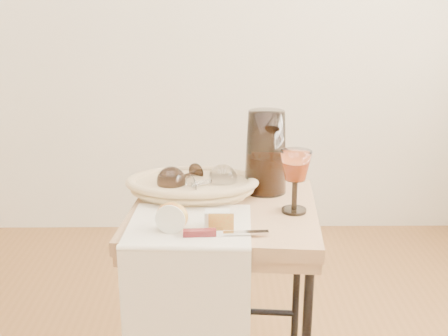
{
  "coord_description": "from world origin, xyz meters",
  "views": [
    {
      "loc": [
        0.35,
        -1.0,
        1.22
      ],
      "look_at": [
        0.36,
        0.42,
        0.77
      ],
      "focal_mm": 44.34,
      "sensor_mm": 36.0,
      "label": 1
    }
  ],
  "objects_px": {
    "bread_basket": "(192,188)",
    "wine_goblet": "(295,181)",
    "side_table": "(224,309)",
    "table_knife": "(222,232)",
    "tea_towel": "(190,225)",
    "goblet_lying_a": "(182,177)",
    "pitcher": "(266,152)",
    "apple_half": "(172,216)",
    "goblet_lying_b": "(210,181)"
  },
  "relations": [
    {
      "from": "bread_basket",
      "to": "wine_goblet",
      "type": "relative_size",
      "value": 1.96
    },
    {
      "from": "side_table",
      "to": "bread_basket",
      "type": "distance_m",
      "value": 0.37
    },
    {
      "from": "wine_goblet",
      "to": "bread_basket",
      "type": "bearing_deg",
      "value": 156.12
    },
    {
      "from": "side_table",
      "to": "table_knife",
      "type": "relative_size",
      "value": 3.18
    },
    {
      "from": "tea_towel",
      "to": "bread_basket",
      "type": "relative_size",
      "value": 0.91
    },
    {
      "from": "tea_towel",
      "to": "table_knife",
      "type": "relative_size",
      "value": 1.53
    },
    {
      "from": "side_table",
      "to": "goblet_lying_a",
      "type": "bearing_deg",
      "value": 140.29
    },
    {
      "from": "side_table",
      "to": "pitcher",
      "type": "relative_size",
      "value": 2.28
    },
    {
      "from": "bread_basket",
      "to": "apple_half",
      "type": "bearing_deg",
      "value": -97.96
    },
    {
      "from": "side_table",
      "to": "pitcher",
      "type": "height_order",
      "value": "pitcher"
    },
    {
      "from": "side_table",
      "to": "goblet_lying_b",
      "type": "height_order",
      "value": "goblet_lying_b"
    },
    {
      "from": "bread_basket",
      "to": "goblet_lying_b",
      "type": "height_order",
      "value": "goblet_lying_b"
    },
    {
      "from": "table_knife",
      "to": "goblet_lying_b",
      "type": "bearing_deg",
      "value": 94.01
    },
    {
      "from": "side_table",
      "to": "bread_basket",
      "type": "relative_size",
      "value": 1.9
    },
    {
      "from": "tea_towel",
      "to": "pitcher",
      "type": "height_order",
      "value": "pitcher"
    },
    {
      "from": "side_table",
      "to": "wine_goblet",
      "type": "xyz_separation_m",
      "value": [
        0.19,
        -0.04,
        0.41
      ]
    },
    {
      "from": "goblet_lying_b",
      "to": "apple_half",
      "type": "xyz_separation_m",
      "value": [
        -0.09,
        -0.24,
        -0.01
      ]
    },
    {
      "from": "wine_goblet",
      "to": "table_knife",
      "type": "relative_size",
      "value": 0.85
    },
    {
      "from": "wine_goblet",
      "to": "table_knife",
      "type": "xyz_separation_m",
      "value": [
        -0.2,
        -0.16,
        -0.07
      ]
    },
    {
      "from": "tea_towel",
      "to": "table_knife",
      "type": "xyz_separation_m",
      "value": [
        0.08,
        -0.07,
        0.01
      ]
    },
    {
      "from": "tea_towel",
      "to": "wine_goblet",
      "type": "height_order",
      "value": "wine_goblet"
    },
    {
      "from": "pitcher",
      "to": "tea_towel",
      "type": "bearing_deg",
      "value": -111.19
    },
    {
      "from": "pitcher",
      "to": "apple_half",
      "type": "bearing_deg",
      "value": -112.24
    },
    {
      "from": "tea_towel",
      "to": "bread_basket",
      "type": "xyz_separation_m",
      "value": [
        -0.0,
        0.22,
        0.02
      ]
    },
    {
      "from": "table_knife",
      "to": "bread_basket",
      "type": "bearing_deg",
      "value": 103.13
    },
    {
      "from": "pitcher",
      "to": "goblet_lying_a",
      "type": "bearing_deg",
      "value": -155.46
    },
    {
      "from": "side_table",
      "to": "tea_towel",
      "type": "distance_m",
      "value": 0.37
    },
    {
      "from": "tea_towel",
      "to": "bread_basket",
      "type": "bearing_deg",
      "value": 93.07
    },
    {
      "from": "pitcher",
      "to": "table_knife",
      "type": "bearing_deg",
      "value": -93.46
    },
    {
      "from": "tea_towel",
      "to": "pitcher",
      "type": "relative_size",
      "value": 1.1
    },
    {
      "from": "bread_basket",
      "to": "apple_half",
      "type": "distance_m",
      "value": 0.26
    },
    {
      "from": "goblet_lying_b",
      "to": "pitcher",
      "type": "height_order",
      "value": "pitcher"
    },
    {
      "from": "tea_towel",
      "to": "apple_half",
      "type": "bearing_deg",
      "value": -134.11
    },
    {
      "from": "bread_basket",
      "to": "goblet_lying_a",
      "type": "height_order",
      "value": "goblet_lying_a"
    },
    {
      "from": "goblet_lying_a",
      "to": "side_table",
      "type": "bearing_deg",
      "value": 90.71
    },
    {
      "from": "tea_towel",
      "to": "pitcher",
      "type": "distance_m",
      "value": 0.36
    },
    {
      "from": "tea_towel",
      "to": "table_knife",
      "type": "height_order",
      "value": "table_knife"
    },
    {
      "from": "side_table",
      "to": "wine_goblet",
      "type": "height_order",
      "value": "wine_goblet"
    },
    {
      "from": "wine_goblet",
      "to": "goblet_lying_a",
      "type": "bearing_deg",
      "value": 155.85
    },
    {
      "from": "goblet_lying_a",
      "to": "goblet_lying_b",
      "type": "bearing_deg",
      "value": 106.79
    },
    {
      "from": "goblet_lying_a",
      "to": "goblet_lying_b",
      "type": "height_order",
      "value": "same"
    },
    {
      "from": "tea_towel",
      "to": "goblet_lying_a",
      "type": "relative_size",
      "value": 2.27
    },
    {
      "from": "apple_half",
      "to": "pitcher",
      "type": "bearing_deg",
      "value": 58.55
    },
    {
      "from": "bread_basket",
      "to": "wine_goblet",
      "type": "distance_m",
      "value": 0.31
    },
    {
      "from": "side_table",
      "to": "tea_towel",
      "type": "xyz_separation_m",
      "value": [
        -0.09,
        -0.13,
        0.33
      ]
    },
    {
      "from": "tea_towel",
      "to": "goblet_lying_a",
      "type": "distance_m",
      "value": 0.24
    },
    {
      "from": "tea_towel",
      "to": "apple_half",
      "type": "relative_size",
      "value": 3.87
    },
    {
      "from": "goblet_lying_a",
      "to": "table_knife",
      "type": "relative_size",
      "value": 0.67
    },
    {
      "from": "goblet_lying_b",
      "to": "pitcher",
      "type": "distance_m",
      "value": 0.19
    },
    {
      "from": "bread_basket",
      "to": "goblet_lying_a",
      "type": "distance_m",
      "value": 0.04
    }
  ]
}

